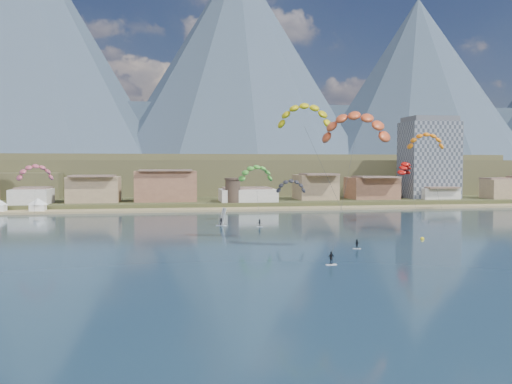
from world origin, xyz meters
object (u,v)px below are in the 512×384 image
(buoy, at_px, (422,239))
(windsurfer, at_px, (222,220))
(apartment_tower, at_px, (429,158))
(kitesurfer_green, at_px, (256,171))
(kitesurfer_orange, at_px, (355,123))
(kitesurfer_yellow, at_px, (305,112))
(watchtower, at_px, (233,190))

(buoy, bearing_deg, windsurfer, 140.58)
(apartment_tower, xyz_separation_m, buoy, (-50.58, -98.05, -17.68))
(kitesurfer_green, height_order, windsurfer, kitesurfer_green)
(kitesurfer_orange, bearing_deg, kitesurfer_yellow, 117.90)
(kitesurfer_orange, bearing_deg, buoy, 29.40)
(kitesurfer_yellow, relative_size, buoy, 37.35)
(watchtower, height_order, windsurfer, watchtower)
(apartment_tower, height_order, watchtower, apartment_tower)
(windsurfer, bearing_deg, buoy, -39.42)
(apartment_tower, distance_m, watchtower, 82.02)
(kitesurfer_yellow, bearing_deg, buoy, -3.66)
(watchtower, relative_size, kitesurfer_orange, 0.31)
(kitesurfer_yellow, relative_size, kitesurfer_orange, 1.05)
(kitesurfer_green, distance_m, windsurfer, 19.48)
(kitesurfer_yellow, xyz_separation_m, buoy, (24.67, -1.58, -25.72))
(kitesurfer_orange, bearing_deg, apartment_tower, 57.54)
(windsurfer, bearing_deg, kitesurfer_orange, -64.47)
(kitesurfer_orange, distance_m, kitesurfer_green, 54.59)
(kitesurfer_orange, height_order, kitesurfer_green, kitesurfer_orange)
(kitesurfer_yellow, bearing_deg, kitesurfer_orange, -62.10)
(kitesurfer_orange, distance_m, buoy, 31.11)
(apartment_tower, xyz_separation_m, kitesurfer_orange, (-68.94, -108.39, 5.20))
(watchtower, xyz_separation_m, kitesurfer_green, (1.55, -41.47, 7.21))
(watchtower, xyz_separation_m, kitesurfer_orange, (11.06, -94.39, 16.65))
(kitesurfer_orange, bearing_deg, watchtower, 96.68)
(apartment_tower, height_order, kitesurfer_green, apartment_tower)
(kitesurfer_yellow, relative_size, kitesurfer_green, 1.54)
(apartment_tower, distance_m, kitesurfer_orange, 128.56)
(kitesurfer_green, bearing_deg, kitesurfer_yellow, -85.54)
(apartment_tower, xyz_separation_m, windsurfer, (-88.94, -66.51, -16.39))
(kitesurfer_yellow, bearing_deg, windsurfer, 114.55)
(kitesurfer_green, height_order, buoy, kitesurfer_green)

